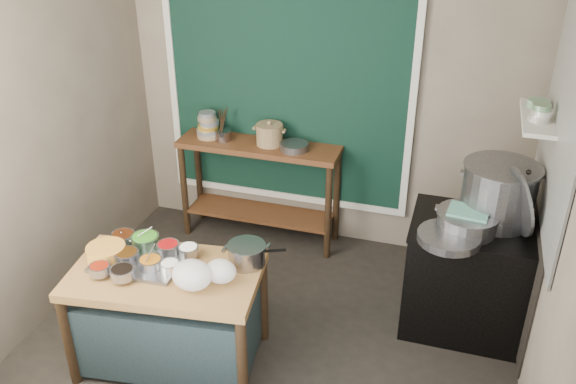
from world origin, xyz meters
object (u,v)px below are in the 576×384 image
(saucepan, at_px, (247,254))
(stock_pot, at_px, (498,193))
(prep_table, at_px, (170,317))
(yellow_basin, at_px, (106,253))
(steamer, at_px, (467,222))
(condiment_tray, at_px, (140,261))
(stove_block, at_px, (469,277))
(ceramic_crock, at_px, (269,135))
(back_counter, at_px, (260,191))
(utensil_cup, at_px, (223,135))

(saucepan, height_order, stock_pot, stock_pot)
(prep_table, height_order, yellow_basin, yellow_basin)
(prep_table, bearing_deg, steamer, 18.28)
(stock_pot, bearing_deg, steamer, -130.40)
(stock_pot, bearing_deg, prep_table, -151.40)
(condiment_tray, height_order, yellow_basin, yellow_basin)
(stove_block, bearing_deg, ceramic_crock, 157.50)
(back_counter, bearing_deg, steamer, -24.82)
(prep_table, height_order, back_counter, back_counter)
(stove_block, bearing_deg, yellow_basin, -157.52)
(yellow_basin, bearing_deg, stock_pot, 23.74)
(back_counter, height_order, stock_pot, stock_pot)
(yellow_basin, bearing_deg, steamer, 20.85)
(prep_table, relative_size, ceramic_crock, 5.03)
(stock_pot, bearing_deg, saucepan, -151.10)
(stove_block, relative_size, steamer, 2.08)
(prep_table, distance_m, stock_pot, 2.43)
(prep_table, distance_m, saucepan, 0.70)
(yellow_basin, bearing_deg, stove_block, 22.48)
(stock_pot, distance_m, steamer, 0.32)
(prep_table, bearing_deg, ceramic_crock, 78.11)
(ceramic_crock, bearing_deg, back_counter, -169.78)
(yellow_basin, bearing_deg, condiment_tray, 7.26)
(back_counter, relative_size, utensil_cup, 9.43)
(prep_table, relative_size, condiment_tray, 2.15)
(saucepan, height_order, ceramic_crock, ceramic_crock)
(prep_table, relative_size, utensil_cup, 8.13)
(back_counter, bearing_deg, condiment_tray, -98.41)
(yellow_basin, bearing_deg, utensil_cup, 84.94)
(steamer, bearing_deg, condiment_tray, -157.74)
(saucepan, bearing_deg, steamer, 1.31)
(utensil_cup, height_order, steamer, utensil_cup)
(saucepan, relative_size, ceramic_crock, 1.07)
(ceramic_crock, bearing_deg, condiment_tray, -101.46)
(prep_table, distance_m, yellow_basin, 0.61)
(stove_block, distance_m, stock_pot, 0.68)
(back_counter, bearing_deg, saucepan, -73.39)
(back_counter, bearing_deg, yellow_basin, -105.67)
(saucepan, bearing_deg, stove_block, 3.55)
(ceramic_crock, relative_size, stock_pot, 0.46)
(stove_block, height_order, condiment_tray, stove_block)
(stove_block, bearing_deg, back_counter, 158.98)
(prep_table, height_order, stove_block, stove_block)
(prep_table, bearing_deg, utensil_cup, 92.09)
(back_counter, xyz_separation_m, stock_pot, (2.00, -0.62, 0.62))
(yellow_basin, bearing_deg, back_counter, 74.33)
(prep_table, xyz_separation_m, stove_block, (1.94, 1.01, 0.05))
(prep_table, xyz_separation_m, steamer, (1.86, 0.90, 0.58))
(steamer, bearing_deg, saucepan, -154.91)
(condiment_tray, relative_size, steamer, 1.35)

